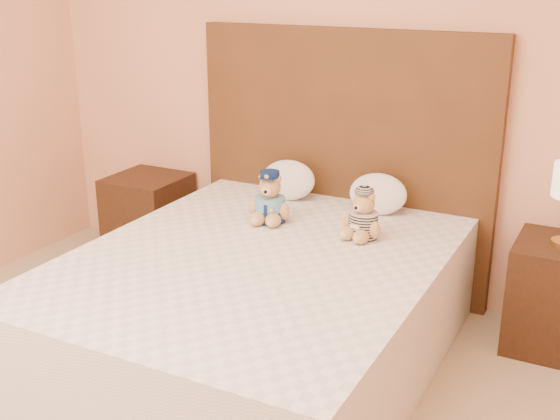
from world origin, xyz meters
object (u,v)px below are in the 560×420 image
object	(u,v)px
teddy_police	(270,197)
pillow_left	(288,178)
nightstand_left	(149,218)
pillow_right	(378,192)
nightstand_right	(558,296)
bed	(257,309)
teddy_prisoner	(363,214)

from	to	relation	value
teddy_police	pillow_left	xyz separation A→B (m)	(-0.10, 0.40, -0.02)
nightstand_left	pillow_right	xyz separation A→B (m)	(1.53, 0.03, 0.39)
nightstand_right	nightstand_left	bearing A→B (deg)	180.00
nightstand_right	teddy_police	world-z (taller)	teddy_police
pillow_left	pillow_right	world-z (taller)	pillow_left
bed	teddy_prisoner	bearing A→B (deg)	50.95
teddy_prisoner	teddy_police	bearing A→B (deg)	-165.49
nightstand_right	teddy_police	bearing A→B (deg)	-165.34
teddy_prisoner	pillow_left	distance (m)	0.73
pillow_left	nightstand_right	bearing A→B (deg)	-1.14
teddy_prisoner	pillow_left	world-z (taller)	teddy_prisoner
pillow_right	nightstand_right	bearing A→B (deg)	-1.78
pillow_left	teddy_prisoner	bearing A→B (deg)	-32.94
teddy_prisoner	pillow_right	distance (m)	0.40
teddy_police	pillow_right	xyz separation A→B (m)	(0.44, 0.40, -0.02)
teddy_police	bed	bearing A→B (deg)	-78.96
nightstand_right	pillow_right	size ratio (longest dim) A/B	1.71
pillow_left	pillow_right	bearing A→B (deg)	0.00
nightstand_left	pillow_right	world-z (taller)	pillow_right
nightstand_right	pillow_left	xyz separation A→B (m)	(-1.51, 0.03, 0.39)
bed	nightstand_right	size ratio (longest dim) A/B	3.64
bed	nightstand_right	xyz separation A→B (m)	(1.25, 0.80, -0.00)
teddy_police	pillow_right	size ratio (longest dim) A/B	0.84
bed	teddy_police	world-z (taller)	teddy_police
nightstand_left	pillow_left	bearing A→B (deg)	1.73
bed	pillow_left	bearing A→B (deg)	107.34
pillow_right	nightstand_left	bearing A→B (deg)	-178.88
bed	pillow_left	xyz separation A→B (m)	(-0.26, 0.83, 0.39)
teddy_prisoner	nightstand_right	bearing A→B (deg)	36.32
nightstand_left	pillow_right	bearing A→B (deg)	1.12
bed	pillow_right	bearing A→B (deg)	71.15
nightstand_left	teddy_police	xyz separation A→B (m)	(1.09, -0.37, 0.41)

